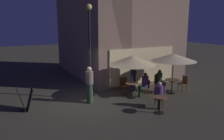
# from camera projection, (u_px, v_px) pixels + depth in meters

# --- Properties ---
(ground_plane) EXTENTS (60.00, 60.00, 0.00)m
(ground_plane) POSITION_uv_depth(u_px,v_px,m) (84.00, 102.00, 11.20)
(ground_plane) COLOR #3B362C
(cafe_building) EXTENTS (6.21, 8.85, 7.76)m
(cafe_building) POSITION_uv_depth(u_px,v_px,m) (107.00, 21.00, 15.49)
(cafe_building) COLOR #907161
(cafe_building) RESTS_ON ground
(street_lamp_near_corner) EXTENTS (0.29, 0.29, 4.61)m
(street_lamp_near_corner) POSITION_uv_depth(u_px,v_px,m) (90.00, 39.00, 11.13)
(street_lamp_near_corner) COLOR black
(street_lamp_near_corner) RESTS_ON ground
(menu_sandwich_board) EXTENTS (0.67, 0.56, 0.94)m
(menu_sandwich_board) POSITION_uv_depth(u_px,v_px,m) (26.00, 100.00, 10.12)
(menu_sandwich_board) COLOR black
(menu_sandwich_board) RESTS_ON ground
(cafe_table_0) EXTENTS (0.64, 0.64, 0.77)m
(cafe_table_0) POSITION_uv_depth(u_px,v_px,m) (132.00, 88.00, 11.80)
(cafe_table_0) COLOR black
(cafe_table_0) RESTS_ON ground
(cafe_table_1) EXTENTS (0.76, 0.76, 0.77)m
(cafe_table_1) POSITION_uv_depth(u_px,v_px,m) (172.00, 83.00, 12.52)
(cafe_table_1) COLOR black
(cafe_table_1) RESTS_ON ground
(cafe_table_2) EXTENTS (0.61, 0.61, 0.71)m
(cafe_table_2) POSITION_uv_depth(u_px,v_px,m) (160.00, 102.00, 9.82)
(cafe_table_2) COLOR black
(cafe_table_2) RESTS_ON ground
(patio_umbrella_0) EXTENTS (2.32, 2.32, 2.17)m
(patio_umbrella_0) POSITION_uv_depth(u_px,v_px,m) (132.00, 60.00, 11.51)
(patio_umbrella_0) COLOR black
(patio_umbrella_0) RESTS_ON ground
(patio_umbrella_1) EXTENTS (2.37, 2.37, 2.16)m
(patio_umbrella_1) POSITION_uv_depth(u_px,v_px,m) (173.00, 57.00, 12.24)
(patio_umbrella_1) COLOR black
(patio_umbrella_1) RESTS_ON ground
(cafe_chair_0) EXTENTS (0.43, 0.43, 0.88)m
(cafe_chair_0) POSITION_uv_depth(u_px,v_px,m) (146.00, 86.00, 12.05)
(cafe_chair_0) COLOR brown
(cafe_chair_0) RESTS_ON ground
(cafe_chair_1) EXTENTS (0.43, 0.43, 0.88)m
(cafe_chair_1) POSITION_uv_depth(u_px,v_px,m) (124.00, 84.00, 12.49)
(cafe_chair_1) COLOR brown
(cafe_chair_1) RESTS_ON ground
(cafe_chair_2) EXTENTS (0.60, 0.60, 0.96)m
(cafe_chair_2) POSITION_uv_depth(u_px,v_px,m) (158.00, 81.00, 12.93)
(cafe_chair_2) COLOR #504120
(cafe_chair_2) RESTS_ON ground
(cafe_chair_3) EXTENTS (0.40, 0.40, 0.88)m
(cafe_chair_3) POSITION_uv_depth(u_px,v_px,m) (184.00, 82.00, 12.87)
(cafe_chair_3) COLOR brown
(cafe_chair_3) RESTS_ON ground
(cafe_chair_4) EXTENTS (0.60, 0.60, 0.88)m
(cafe_chair_4) POSITION_uv_depth(u_px,v_px,m) (159.00, 95.00, 10.61)
(cafe_chair_4) COLOR brown
(cafe_chair_4) RESTS_ON ground
(patron_seated_0) EXTENTS (0.54, 0.39, 1.26)m
(patron_seated_0) POSITION_uv_depth(u_px,v_px,m) (144.00, 83.00, 11.97)
(patron_seated_0) COLOR #26513A
(patron_seated_0) RESTS_ON ground
(patron_seated_1) EXTENTS (0.46, 0.51, 1.23)m
(patron_seated_1) POSITION_uv_depth(u_px,v_px,m) (160.00, 79.00, 12.83)
(patron_seated_1) COLOR #5B3B6E
(patron_seated_1) RESTS_ON ground
(patron_seated_2) EXTENTS (0.52, 0.55, 1.18)m
(patron_seated_2) POSITION_uv_depth(u_px,v_px,m) (159.00, 93.00, 10.44)
(patron_seated_2) COLOR #49201A
(patron_seated_2) RESTS_ON ground
(patron_standing_3) EXTENTS (0.34, 0.34, 1.82)m
(patron_standing_3) POSITION_uv_depth(u_px,v_px,m) (133.00, 75.00, 12.85)
(patron_standing_3) COLOR #282A4D
(patron_standing_3) RESTS_ON ground
(patron_standing_4) EXTENTS (0.36, 0.36, 1.75)m
(patron_standing_4) POSITION_uv_depth(u_px,v_px,m) (90.00, 85.00, 10.99)
(patron_standing_4) COLOR #34482F
(patron_standing_4) RESTS_ON ground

